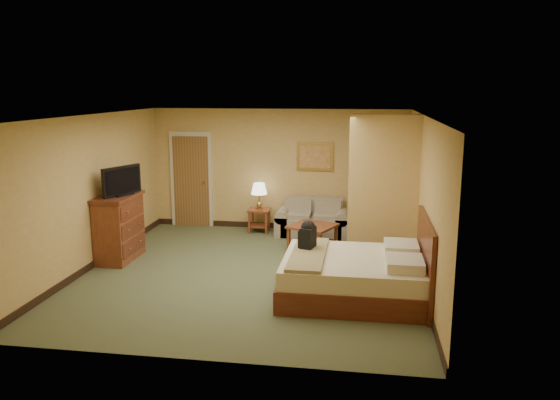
% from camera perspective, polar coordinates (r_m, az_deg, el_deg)
% --- Properties ---
extents(floor, '(6.00, 6.00, 0.00)m').
position_cam_1_polar(floor, '(9.20, -3.02, -7.63)').
color(floor, '#4F5638').
rests_on(floor, ground).
extents(ceiling, '(6.00, 6.00, 0.00)m').
position_cam_1_polar(ceiling, '(8.69, -3.21, 8.76)').
color(ceiling, white).
rests_on(ceiling, back_wall).
extents(back_wall, '(5.50, 0.02, 2.60)m').
position_cam_1_polar(back_wall, '(11.76, -0.14, 3.17)').
color(back_wall, tan).
rests_on(back_wall, floor).
extents(left_wall, '(0.02, 6.00, 2.60)m').
position_cam_1_polar(left_wall, '(9.79, -19.08, 0.79)').
color(left_wall, tan).
rests_on(left_wall, floor).
extents(right_wall, '(0.02, 6.00, 2.60)m').
position_cam_1_polar(right_wall, '(8.73, 14.86, -0.21)').
color(right_wall, tan).
rests_on(right_wall, floor).
extents(partition, '(1.20, 0.15, 2.60)m').
position_cam_1_polar(partition, '(9.59, 10.73, 1.02)').
color(partition, tan).
rests_on(partition, floor).
extents(door, '(0.94, 0.16, 2.10)m').
position_cam_1_polar(door, '(12.22, -9.24, 2.07)').
color(door, beige).
rests_on(door, floor).
extents(baseboard, '(5.50, 0.02, 0.12)m').
position_cam_1_polar(baseboard, '(12.00, -0.14, -2.70)').
color(baseboard, black).
rests_on(baseboard, floor).
extents(loveseat, '(1.52, 0.70, 0.77)m').
position_cam_1_polar(loveseat, '(11.45, 3.41, -2.44)').
color(loveseat, gray).
rests_on(loveseat, floor).
extents(side_table, '(0.45, 0.45, 0.50)m').
position_cam_1_polar(side_table, '(11.67, -2.18, -1.76)').
color(side_table, maroon).
rests_on(side_table, floor).
extents(table_lamp, '(0.34, 0.34, 0.56)m').
position_cam_1_polar(table_lamp, '(11.55, -2.20, 1.12)').
color(table_lamp, '#AC7F3F').
rests_on(table_lamp, side_table).
extents(coffee_table, '(1.01, 1.01, 0.49)m').
position_cam_1_polar(coffee_table, '(10.36, 3.43, -3.37)').
color(coffee_table, maroon).
rests_on(coffee_table, floor).
extents(wall_picture, '(0.78, 0.04, 0.61)m').
position_cam_1_polar(wall_picture, '(11.60, 3.68, 4.53)').
color(wall_picture, '#B78E3F').
rests_on(wall_picture, back_wall).
extents(dresser, '(0.58, 1.11, 1.18)m').
position_cam_1_polar(dresser, '(10.14, -16.45, -2.75)').
color(dresser, maroon).
rests_on(dresser, floor).
extents(tv, '(0.38, 0.81, 0.52)m').
position_cam_1_polar(tv, '(9.93, -16.20, 1.85)').
color(tv, black).
rests_on(tv, dresser).
extents(bed, '(2.21, 1.88, 1.22)m').
position_cam_1_polar(bed, '(8.18, 8.47, -7.80)').
color(bed, '#501F12').
rests_on(bed, floor).
extents(backpack, '(0.25, 0.31, 0.47)m').
position_cam_1_polar(backpack, '(8.31, 2.96, -3.65)').
color(backpack, black).
rests_on(backpack, bed).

